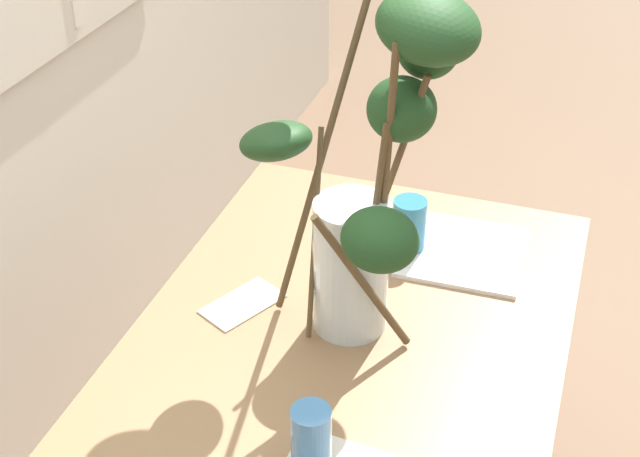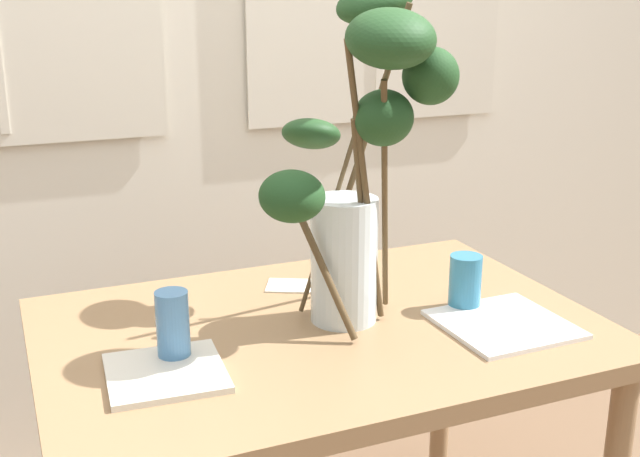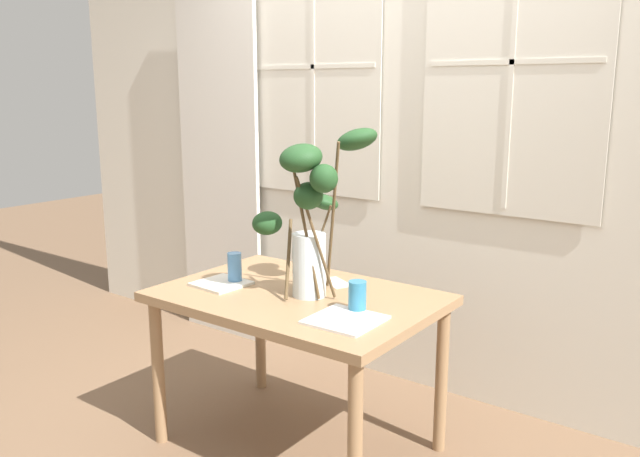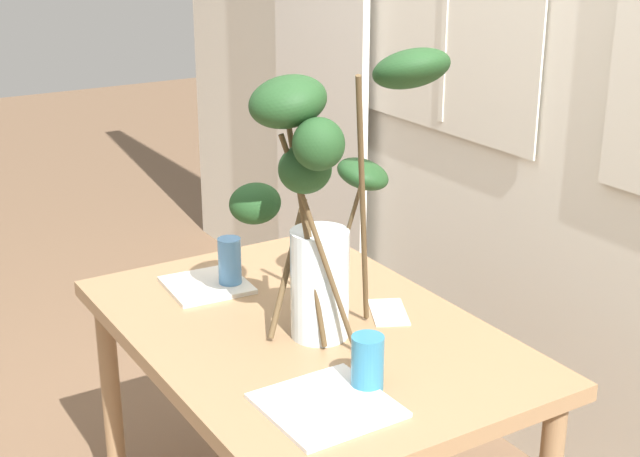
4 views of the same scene
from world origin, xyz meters
name	(u,v)px [view 4 (image 4 of 4)]	position (x,y,z in m)	size (l,w,h in m)	color
back_wall_with_windows	(598,20)	(0.00, 0.96, 1.43)	(5.29, 0.14, 2.85)	silver
curtain_sheer_side	(319,63)	(-1.30, 0.84, 1.14)	(0.66, 0.03, 2.28)	silver
dining_table	(305,356)	(0.00, 0.00, 0.64)	(1.19, 0.82, 0.73)	#93704C
vase_with_branches	(322,196)	(0.09, 0.00, 1.10)	(0.51, 0.51, 0.75)	silver
drinking_glass_blue_left	(230,263)	(-0.33, -0.05, 0.80)	(0.06, 0.06, 0.14)	#4C84BC
drinking_glass_blue_right	(367,362)	(0.34, -0.04, 0.79)	(0.07, 0.07, 0.13)	teal
plate_square_left	(207,285)	(-0.36, -0.11, 0.73)	(0.22, 0.22, 0.01)	silver
plate_square_right	(327,405)	(0.36, -0.16, 0.73)	(0.26, 0.26, 0.01)	white
napkin_folded	(389,312)	(0.04, 0.23, 0.73)	(0.16, 0.09, 0.00)	silver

